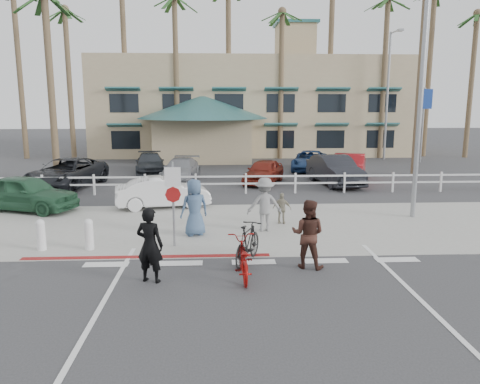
{
  "coord_description": "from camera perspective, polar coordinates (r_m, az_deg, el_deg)",
  "views": [
    {
      "loc": [
        -0.98,
        -11.6,
        4.3
      ],
      "look_at": [
        -0.25,
        3.1,
        1.5
      ],
      "focal_mm": 35.0,
      "sensor_mm": 36.0,
      "label": 1
    }
  ],
  "objects": [
    {
      "name": "sign_post",
      "position": [
        14.15,
        -8.13,
        -0.96
      ],
      "size": [
        0.5,
        0.1,
        2.9
      ],
      "primitive_type": null,
      "color": "gray",
      "rests_on": "ground"
    },
    {
      "name": "palm_9",
      "position": [
        41.75,
        26.44,
        12.7
      ],
      "size": [
        4.0,
        4.0,
        13.0
      ],
      "primitive_type": null,
      "color": "#1E451A",
      "rests_on": "ground"
    },
    {
      "name": "bollard_0",
      "position": [
        14.63,
        -17.93,
        -4.92
      ],
      "size": [
        0.26,
        0.26,
        0.95
      ],
      "primitive_type": null,
      "color": "silver",
      "rests_on": "ground"
    },
    {
      "name": "palm_7",
      "position": [
        38.92,
        17.18,
        14.29
      ],
      "size": [
        4.0,
        4.0,
        14.0
      ],
      "primitive_type": null,
      "color": "#1E451A",
      "rests_on": "ground"
    },
    {
      "name": "bike_path",
      "position": [
        10.56,
        2.82,
        -13.25
      ],
      "size": [
        12.0,
        16.0,
        0.01
      ],
      "primitive_type": "cube",
      "color": "#333335",
      "rests_on": "ground"
    },
    {
      "name": "ground",
      "position": [
        12.41,
        1.9,
        -9.51
      ],
      "size": [
        140.0,
        140.0,
        0.0
      ],
      "primitive_type": "plane",
      "color": "#333335"
    },
    {
      "name": "lot_car_3",
      "position": [
        25.51,
        11.5,
        2.62
      ],
      "size": [
        2.33,
        4.9,
        1.55
      ],
      "primitive_type": "imported",
      "rotation": [
        0.0,
        0.0,
        0.15
      ],
      "color": "black",
      "rests_on": "ground"
    },
    {
      "name": "curb_red",
      "position": [
        13.65,
        -11.31,
        -7.77
      ],
      "size": [
        7.0,
        0.25,
        0.02
      ],
      "primitive_type": "cube",
      "color": "maroon",
      "rests_on": "ground"
    },
    {
      "name": "palm_1",
      "position": [
        38.28,
        -20.15,
        13.43
      ],
      "size": [
        4.0,
        4.0,
        13.0
      ],
      "primitive_type": null,
      "color": "#1E451A",
      "rests_on": "ground"
    },
    {
      "name": "rail_fence",
      "position": [
        22.47,
        0.97,
        1.04
      ],
      "size": [
        29.4,
        0.16,
        1.0
      ],
      "primitive_type": null,
      "color": "silver",
      "rests_on": "ground"
    },
    {
      "name": "streetlight_0",
      "position": [
        18.66,
        21.17,
        10.68
      ],
      "size": [
        0.6,
        2.0,
        9.0
      ],
      "primitive_type": null,
      "color": "gray",
      "rests_on": "ground"
    },
    {
      "name": "sidewalk_plaza",
      "position": [
        16.69,
        0.62,
        -4.14
      ],
      "size": [
        22.0,
        7.0,
        0.01
      ],
      "primitive_type": "cube",
      "color": "gray",
      "rests_on": "ground"
    },
    {
      "name": "palm_4",
      "position": [
        37.74,
        -1.4,
        15.64
      ],
      "size": [
        4.0,
        4.0,
        15.0
      ],
      "primitive_type": null,
      "color": "#1E451A",
      "rests_on": "ground"
    },
    {
      "name": "lot_car_2",
      "position": [
        25.43,
        2.9,
        2.51
      ],
      "size": [
        2.86,
        4.11,
        1.3
      ],
      "primitive_type": "imported",
      "rotation": [
        0.0,
        0.0,
        -0.39
      ],
      "color": "maroon",
      "rests_on": "ground"
    },
    {
      "name": "pedestrian_b",
      "position": [
        15.37,
        -5.57,
        -1.89
      ],
      "size": [
        1.08,
        0.9,
        1.89
      ],
      "primitive_type": "imported",
      "rotation": [
        0.0,
        0.0,
        3.52
      ],
      "color": "#3C5575",
      "rests_on": "ground"
    },
    {
      "name": "lot_car_0",
      "position": [
        25.67,
        -20.41,
        2.16
      ],
      "size": [
        3.56,
        5.82,
        1.51
      ],
      "primitive_type": "imported",
      "rotation": [
        0.0,
        0.0,
        -0.21
      ],
      "color": "black",
      "rests_on": "ground"
    },
    {
      "name": "palm_10",
      "position": [
        28.13,
        -22.18,
        13.47
      ],
      "size": [
        4.0,
        4.0,
        12.0
      ],
      "primitive_type": null,
      "color": "#1E451A",
      "rests_on": "ground"
    },
    {
      "name": "info_sign",
      "position": [
        36.82,
        21.36,
        7.71
      ],
      "size": [
        1.2,
        0.16,
        5.6
      ],
      "primitive_type": null,
      "color": "navy",
      "rests_on": "ground"
    },
    {
      "name": "palm_3",
      "position": [
        36.82,
        -7.81,
        14.89
      ],
      "size": [
        4.0,
        4.0,
        14.0
      ],
      "primitive_type": null,
      "color": "#1E451A",
      "rests_on": "ground"
    },
    {
      "name": "cross_street",
      "position": [
        20.57,
        -0.05,
        -1.28
      ],
      "size": [
        40.0,
        5.0,
        0.01
      ],
      "primitive_type": "cube",
      "color": "#333335",
      "rests_on": "ground"
    },
    {
      "name": "palm_11",
      "position": [
        30.21,
        21.31,
        15.2
      ],
      "size": [
        4.0,
        4.0,
        14.0
      ],
      "primitive_type": null,
      "color": "#1E451A",
      "rests_on": "ground"
    },
    {
      "name": "bike_black",
      "position": [
        12.77,
        0.95,
        -6.25
      ],
      "size": [
        1.22,
        1.93,
        1.12
      ],
      "primitive_type": "imported",
      "rotation": [
        0.0,
        0.0,
        2.74
      ],
      "color": "black",
      "rests_on": "ground"
    },
    {
      "name": "lot_car_5",
      "position": [
        30.62,
        8.54,
        3.78
      ],
      "size": [
        3.27,
        4.96,
        1.27
      ],
      "primitive_type": "imported",
      "rotation": [
        0.0,
        0.0,
        -0.28
      ],
      "color": "navy",
      "rests_on": "ground"
    },
    {
      "name": "palm_5",
      "position": [
        37.0,
        5.04,
        14.15
      ],
      "size": [
        4.0,
        4.0,
        13.0
      ],
      "primitive_type": null,
      "color": "#1E451A",
      "rests_on": "ground"
    },
    {
      "name": "parking_lot",
      "position": [
        29.92,
        -0.94,
        2.52
      ],
      "size": [
        50.0,
        16.0,
        0.01
      ],
      "primitive_type": "cube",
      "color": "#333335",
      "rests_on": "ground"
    },
    {
      "name": "bike_red",
      "position": [
        11.74,
        0.32,
        -8.1
      ],
      "size": [
        0.73,
        1.94,
        1.01
      ],
      "primitive_type": "imported",
      "rotation": [
        0.0,
        0.0,
        3.17
      ],
      "color": "#780806",
      "rests_on": "ground"
    },
    {
      "name": "palm_2",
      "position": [
        38.42,
        -13.91,
        16.0
      ],
      "size": [
        4.0,
        4.0,
        16.0
      ],
      "primitive_type": null,
      "color": "#1E451A",
      "rests_on": "ground"
    },
    {
      "name": "rider_black",
      "position": [
        12.47,
        8.27,
        -5.08
      ],
      "size": [
        1.09,
        0.98,
        1.84
      ],
      "primitive_type": "imported",
      "rotation": [
        0.0,
        0.0,
        2.75
      ],
      "color": "#3B2019",
      "rests_on": "ground"
    },
    {
      "name": "bollard_1",
      "position": [
        15.06,
        -23.1,
        -4.83
      ],
      "size": [
        0.26,
        0.26,
        0.95
      ],
      "primitive_type": null,
      "color": "silver",
      "rests_on": "ground"
    },
    {
      "name": "building",
      "position": [
        42.72,
        1.18,
        12.59
      ],
      "size": [
        28.0,
        16.0,
        11.3
      ],
      "primitive_type": null,
      "color": "tan",
      "rests_on": "ground"
    },
    {
      "name": "palm_6",
      "position": [
        38.88,
        10.99,
        16.79
      ],
      "size": [
        4.0,
        4.0,
        17.0
      ],
      "primitive_type": null,
      "color": "#1E451A",
      "rests_on": "ground"
    },
    {
      "name": "lot_car_4",
      "position": [
        29.71,
        -10.91,
        3.46
      ],
      "size": [
        2.33,
        4.46,
        1.23
      ],
      "primitive_type": "imported",
      "rotation": [
        0.0,
        0.0,
        0.15
      ],
      "color": "#282D33",
      "rests_on": "ground"
    },
    {
      "name": "palm_8",
      "position": [
        41.38,
        22.12,
        14.45
      ],
      "size": [
        4.0,
        4.0,
        15.0
      ],
      "primitive_type": null,
      "color": "#1E451A",
      "rests_on": "ground"
    },
    {
      "name": "pedestrian_a",
      "position": [
        15.86,
        3.01,
        -1.54
      ],
      "size": [
        1.22,
        0.74,
        1.84
      ],
      "primitive_type": "imported",
      "rotation": [
        0.0,
        0.0,
        3.19
      ],
      "color": "gray",
      "rests_on": "ground"
    },
    {
      "name": "lot_car_6",
      "position": [
        26.53,
        13.12,
        2.85
      ],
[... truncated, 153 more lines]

